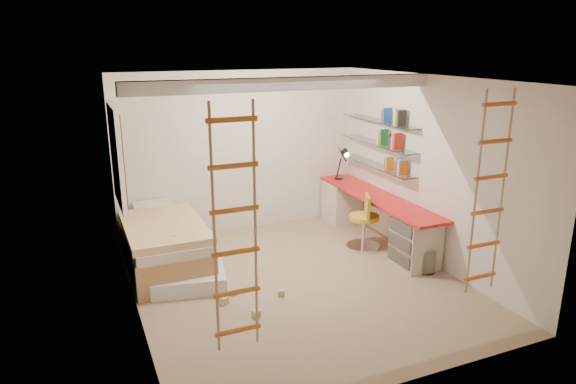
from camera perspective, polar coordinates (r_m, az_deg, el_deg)
name	(u,v)px	position (r m, az deg, el deg)	size (l,w,h in m)	color
floor	(297,283)	(6.78, 1.02, -10.04)	(4.50, 4.50, 0.00)	#997D63
ceiling_beam	(288,84)	(6.37, 0.00, 11.92)	(4.00, 0.18, 0.16)	white
window_frame	(117,156)	(7.21, -18.52, 3.78)	(0.06, 1.15, 1.35)	white
window_blind	(120,156)	(7.21, -18.20, 3.81)	(0.02, 1.00, 1.20)	#4C2D1E
rope_ladder_left	(235,231)	(4.23, -5.90, -4.37)	(0.41, 0.04, 2.13)	orange
rope_ladder_right	(489,195)	(5.60, 21.45, -0.26)	(0.41, 0.04, 2.13)	#DC5B25
waste_bin	(426,261)	(7.26, 15.12, -7.41)	(0.25, 0.25, 0.31)	white
desk	(375,217)	(8.09, 9.66, -2.72)	(0.56, 2.80, 0.75)	red
shelves	(378,144)	(8.11, 9.92, 5.33)	(0.25, 1.80, 0.71)	white
bed	(164,243)	(7.34, -13.65, -5.58)	(1.02, 2.00, 0.69)	#AD7F51
task_lamp	(344,159)	(8.66, 6.21, 3.71)	(0.14, 0.36, 0.57)	black
swivel_chair	(364,229)	(7.80, 8.44, -4.07)	(0.67, 0.67, 0.86)	gold
play_platform	(185,274)	(6.77, -11.41, -8.91)	(1.03, 0.87, 0.41)	silver
toy_blocks	(209,275)	(6.49, -8.75, -9.10)	(1.30, 1.28, 0.68)	#CCB284
books	(378,136)	(8.09, 9.96, 6.14)	(0.14, 0.52, 0.92)	orange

